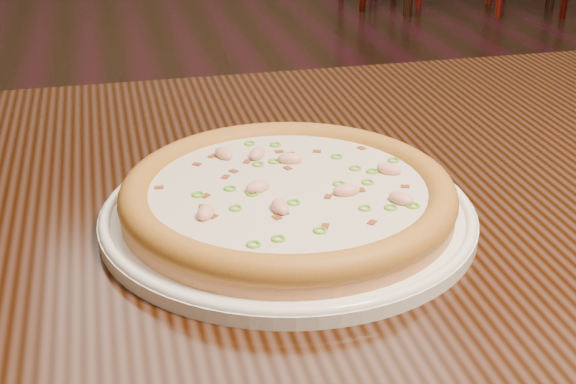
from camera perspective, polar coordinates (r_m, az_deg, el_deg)
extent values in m
cube|color=black|center=(0.82, 7.40, -0.83)|extent=(1.20, 0.80, 0.04)
cylinder|color=white|center=(0.73, 0.00, -1.69)|extent=(0.34, 0.34, 0.01)
torus|color=white|center=(0.73, 0.00, -1.27)|extent=(0.34, 0.34, 0.01)
cylinder|color=tan|center=(0.73, 0.00, -0.64)|extent=(0.30, 0.30, 0.02)
torus|color=#B58131|center=(0.72, 0.00, 0.00)|extent=(0.30, 0.30, 0.03)
cylinder|color=beige|center=(0.72, 0.00, 0.18)|extent=(0.25, 0.25, 0.00)
ellipsoid|color=#F2B29E|center=(0.77, 0.17, 2.39)|extent=(0.03, 0.02, 0.01)
ellipsoid|color=#F2B29E|center=(0.70, 8.04, -0.46)|extent=(0.03, 0.03, 0.01)
ellipsoid|color=#F2B29E|center=(0.71, -2.16, 0.37)|extent=(0.03, 0.02, 0.01)
ellipsoid|color=#F2B29E|center=(0.67, -5.86, -1.44)|extent=(0.02, 0.03, 0.01)
ellipsoid|color=#F2B29E|center=(0.71, 4.17, 0.13)|extent=(0.02, 0.01, 0.01)
ellipsoid|color=#F2B29E|center=(0.68, -0.57, -1.05)|extent=(0.02, 0.03, 0.01)
ellipsoid|color=#F2B29E|center=(0.78, -4.59, 2.75)|extent=(0.02, 0.03, 0.01)
ellipsoid|color=#F2B29E|center=(0.78, -2.21, 2.74)|extent=(0.02, 0.03, 0.01)
ellipsoid|color=#F2B29E|center=(0.75, 7.19, 1.64)|extent=(0.03, 0.03, 0.01)
cube|color=maroon|center=(0.73, -9.15, 0.26)|extent=(0.01, 0.01, 0.00)
cube|color=maroon|center=(0.76, -0.02, 1.65)|extent=(0.01, 0.01, 0.00)
cube|color=maroon|center=(0.70, 2.87, -0.40)|extent=(0.01, 0.01, 0.00)
cube|color=maroon|center=(0.65, 2.66, -2.49)|extent=(0.01, 0.01, 0.00)
cube|color=maroon|center=(0.79, -5.41, 2.48)|extent=(0.01, 0.01, 0.00)
cube|color=maroon|center=(0.80, 5.24, 3.07)|extent=(0.01, 0.01, 0.00)
cube|color=maroon|center=(0.74, -4.46, 1.02)|extent=(0.01, 0.01, 0.00)
cube|color=maroon|center=(0.66, 5.99, -2.24)|extent=(0.01, 0.01, 0.00)
cube|color=maroon|center=(0.75, -3.88, 1.42)|extent=(0.01, 0.01, 0.00)
cube|color=maroon|center=(0.79, -0.61, 2.83)|extent=(0.01, 0.01, 0.00)
cube|color=maroon|center=(0.71, -5.89, -0.33)|extent=(0.01, 0.01, 0.00)
cube|color=maroon|center=(0.77, -2.94, 2.11)|extent=(0.01, 0.01, 0.00)
cube|color=maroon|center=(0.67, -5.36, -1.81)|extent=(0.01, 0.01, 0.00)
cube|color=maroon|center=(0.79, 0.22, 2.68)|extent=(0.01, 0.01, 0.00)
cube|color=maroon|center=(0.79, 2.07, 2.85)|extent=(0.01, 0.01, 0.00)
cube|color=maroon|center=(0.69, -6.03, -1.08)|extent=(0.01, 0.01, 0.00)
cube|color=maroon|center=(0.73, 8.33, 0.33)|extent=(0.01, 0.01, 0.00)
cube|color=maroon|center=(0.67, -0.79, -1.88)|extent=(0.01, 0.01, 0.00)
cube|color=maroon|center=(0.77, -6.50, 1.91)|extent=(0.01, 0.01, 0.00)
cube|color=maroon|center=(0.72, 5.23, 0.08)|extent=(0.01, 0.01, 0.00)
cube|color=maroon|center=(0.67, -0.30, -1.53)|extent=(0.01, 0.01, 0.00)
torus|color=#5DA829|center=(0.78, 7.52, 2.24)|extent=(0.01, 0.01, 0.00)
torus|color=#5DA829|center=(0.81, -0.90, 3.38)|extent=(0.02, 0.02, 0.00)
torus|color=#5DA829|center=(0.63, -2.47, -3.76)|extent=(0.01, 0.01, 0.00)
torus|color=#5DA829|center=(0.81, -2.75, 3.46)|extent=(0.02, 0.02, 0.00)
torus|color=#5DA829|center=(0.68, -3.75, -1.16)|extent=(0.01, 0.01, 0.00)
torus|color=#5DA829|center=(0.72, -4.14, 0.23)|extent=(0.02, 0.02, 0.00)
torus|color=#5DA829|center=(0.76, -2.14, 1.97)|extent=(0.01, 0.01, 0.00)
torus|color=#5DA829|center=(0.65, 2.30, -2.77)|extent=(0.01, 0.01, 0.00)
torus|color=#5DA829|center=(0.71, -6.41, -0.20)|extent=(0.02, 0.02, 0.00)
torus|color=#5DA829|center=(0.76, 4.80, 1.69)|extent=(0.02, 0.02, 0.00)
torus|color=#5DA829|center=(0.76, 6.92, 1.69)|extent=(0.01, 0.01, 0.00)
torus|color=#5DA829|center=(0.75, 6.00, 1.46)|extent=(0.02, 0.02, 0.00)
torus|color=#5DA829|center=(0.77, -1.01, 2.18)|extent=(0.01, 0.01, 0.00)
torus|color=#5DA829|center=(0.69, 7.32, -1.11)|extent=(0.02, 0.02, 0.00)
torus|color=#5DA829|center=(0.69, 0.41, -0.77)|extent=(0.02, 0.02, 0.00)
torus|color=#5DA829|center=(0.63, -0.70, -3.35)|extent=(0.02, 0.02, 0.00)
torus|color=#5DA829|center=(0.78, 3.48, 2.52)|extent=(0.02, 0.02, 0.00)
torus|color=#5DA829|center=(0.68, 5.49, -1.15)|extent=(0.01, 0.01, 0.00)
torus|color=#5DA829|center=(0.71, -2.54, -0.11)|extent=(0.01, 0.01, 0.00)
torus|color=#5DA829|center=(0.73, 3.65, 0.58)|extent=(0.01, 0.01, 0.00)
torus|color=#5DA829|center=(0.69, 8.88, -0.98)|extent=(0.01, 0.01, 0.00)
torus|color=#5DA829|center=(0.73, 5.69, 0.69)|extent=(0.02, 0.02, 0.00)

